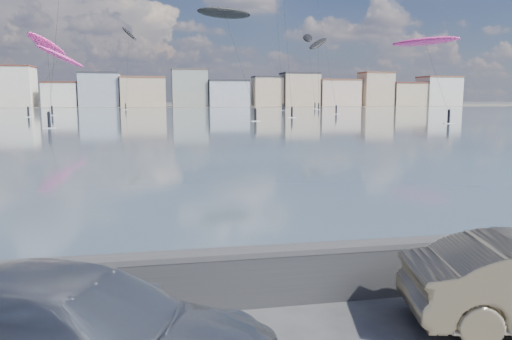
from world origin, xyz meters
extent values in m
cube|color=#3E495C|center=(0.00, 91.50, 0.01)|extent=(500.00, 177.00, 0.00)
cube|color=#4C473D|center=(0.00, 200.00, 0.01)|extent=(500.00, 60.00, 0.00)
cube|color=#28282B|center=(0.00, 2.70, 0.45)|extent=(400.00, 0.35, 0.90)
cylinder|color=#28282B|center=(0.00, 2.70, 0.90)|extent=(400.00, 0.36, 0.36)
cube|color=silver|center=(-51.50, 186.00, 7.00)|extent=(15.00, 12.00, 14.00)
cube|color=#562D23|center=(-51.50, 186.00, 14.30)|extent=(15.30, 12.24, 0.60)
cube|color=white|center=(-35.00, 186.00, 4.25)|extent=(12.00, 10.00, 8.50)
cube|color=#562D23|center=(-35.00, 186.00, 8.80)|extent=(12.24, 10.20, 0.60)
cube|color=#9EA8B7|center=(-21.50, 186.00, 6.00)|extent=(14.00, 11.00, 12.00)
cube|color=#2D2D33|center=(-21.50, 186.00, 12.30)|extent=(14.28, 11.22, 0.60)
cube|color=#CCB293|center=(-6.00, 186.00, 5.25)|extent=(16.00, 13.00, 10.50)
cube|color=brown|center=(-6.00, 186.00, 10.80)|extent=(16.32, 13.26, 0.60)
cube|color=gray|center=(11.00, 186.00, 6.75)|extent=(13.00, 10.00, 13.50)
cube|color=#4C423D|center=(11.00, 186.00, 13.80)|extent=(13.26, 10.20, 0.60)
cube|color=#B2B7C6|center=(25.50, 186.00, 4.75)|extent=(15.00, 12.00, 9.50)
cube|color=#2D2D33|center=(25.50, 186.00, 9.80)|extent=(15.30, 12.24, 0.60)
cube|color=#CCB293|center=(41.00, 186.00, 5.50)|extent=(11.00, 9.00, 11.00)
cube|color=#2D2D33|center=(41.00, 186.00, 11.30)|extent=(11.22, 9.18, 0.60)
cube|color=#CCB293|center=(54.00, 186.00, 6.25)|extent=(14.00, 11.00, 12.50)
cube|color=#2D2D33|center=(54.00, 186.00, 12.80)|extent=(14.28, 11.22, 0.60)
cube|color=beige|center=(69.50, 186.00, 5.00)|extent=(16.00, 12.00, 10.00)
cube|color=brown|center=(69.50, 186.00, 10.30)|extent=(16.32, 12.24, 0.60)
cube|color=#CCB293|center=(86.00, 186.00, 6.50)|extent=(12.00, 10.00, 13.00)
cube|color=brown|center=(86.00, 186.00, 13.30)|extent=(12.24, 10.20, 0.60)
cube|color=beige|center=(99.50, 186.00, 4.50)|extent=(14.00, 11.00, 9.00)
cube|color=brown|center=(99.50, 186.00, 9.30)|extent=(14.28, 11.22, 0.60)
cube|color=white|center=(114.00, 186.00, 5.75)|extent=(15.00, 12.00, 11.50)
cube|color=brown|center=(114.00, 186.00, 11.80)|extent=(15.30, 12.24, 0.60)
imported|color=#A6A9AD|center=(-1.87, 0.47, 0.76)|extent=(5.68, 4.09, 1.53)
ellipsoid|color=black|center=(47.44, 154.26, 22.65)|extent=(5.29, 11.13, 4.90)
cube|color=white|center=(46.86, 143.64, 0.05)|extent=(1.40, 0.42, 0.08)
cylinder|color=black|center=(46.86, 143.64, 0.95)|extent=(0.36, 0.36, 1.70)
sphere|color=black|center=(46.86, 143.64, 1.85)|extent=(0.28, 0.28, 0.28)
cylinder|color=black|center=(47.15, 148.95, 11.97)|extent=(0.61, 10.65, 21.36)
ellipsoid|color=#E5338C|center=(-20.59, 106.49, 12.03)|extent=(10.19, 5.92, 5.18)
cube|color=white|center=(-23.93, 91.37, 0.05)|extent=(1.40, 0.42, 0.08)
cylinder|color=black|center=(-23.93, 91.37, 0.95)|extent=(0.36, 0.36, 1.70)
sphere|color=black|center=(-23.93, 91.37, 1.85)|extent=(0.28, 0.28, 0.28)
cylinder|color=black|center=(-22.26, 98.93, 6.66)|extent=(3.37, 15.14, 10.75)
cube|color=white|center=(22.27, 79.94, 0.05)|extent=(1.40, 0.42, 0.08)
cylinder|color=black|center=(22.27, 79.94, 0.95)|extent=(0.36, 0.36, 1.70)
sphere|color=black|center=(22.27, 79.94, 1.85)|extent=(0.28, 0.28, 0.28)
cylinder|color=black|center=(21.68, 83.47, 18.46)|extent=(1.21, 7.09, 34.32)
ellipsoid|color=#E5338C|center=(-23.56, 109.15, 14.53)|extent=(8.33, 8.89, 6.07)
cube|color=white|center=(-21.47, 99.60, 0.05)|extent=(1.40, 0.42, 0.08)
cylinder|color=black|center=(-21.47, 99.60, 0.95)|extent=(0.36, 0.36, 1.70)
sphere|color=black|center=(-21.47, 99.60, 1.85)|extent=(0.28, 0.28, 0.28)
cylinder|color=black|center=(-22.51, 104.38, 7.92)|extent=(2.13, 9.59, 13.25)
cube|color=white|center=(-13.31, 56.07, 0.05)|extent=(1.40, 0.42, 0.08)
cylinder|color=black|center=(-13.31, 56.07, 0.95)|extent=(0.36, 0.36, 1.70)
sphere|color=black|center=(-13.31, 56.07, 1.85)|extent=(0.28, 0.28, 0.28)
ellipsoid|color=black|center=(10.53, 80.44, 17.57)|extent=(10.40, 6.02, 2.19)
cube|color=white|center=(13.50, 68.49, 0.05)|extent=(1.40, 0.42, 0.08)
cylinder|color=black|center=(13.50, 68.49, 0.95)|extent=(0.36, 0.36, 1.70)
sphere|color=black|center=(13.50, 68.49, 1.85)|extent=(0.28, 0.28, 0.28)
cylinder|color=black|center=(12.01, 74.46, 9.43)|extent=(3.00, 11.98, 16.29)
ellipsoid|color=black|center=(-9.03, 157.15, 23.01)|extent=(6.23, 7.67, 5.92)
cube|color=white|center=(-9.94, 142.57, 0.05)|extent=(1.40, 0.42, 0.08)
cylinder|color=black|center=(-9.94, 142.57, 0.95)|extent=(0.36, 0.36, 1.70)
sphere|color=black|center=(-9.94, 142.57, 1.85)|extent=(0.28, 0.28, 0.28)
cylinder|color=black|center=(-9.48, 149.86, 12.16)|extent=(0.95, 14.61, 21.73)
cube|color=white|center=(36.12, 95.38, 0.05)|extent=(1.40, 0.42, 0.08)
cylinder|color=black|center=(36.12, 95.38, 0.95)|extent=(0.36, 0.36, 1.70)
sphere|color=black|center=(36.12, 95.38, 1.85)|extent=(0.28, 0.28, 0.28)
cylinder|color=black|center=(34.81, 102.07, 19.24)|extent=(2.66, 13.41, 35.90)
ellipsoid|color=black|center=(46.59, 140.70, 19.43)|extent=(9.37, 9.58, 5.30)
cube|color=white|center=(44.54, 132.94, 0.05)|extent=(1.40, 0.42, 0.08)
cylinder|color=black|center=(44.54, 132.94, 0.95)|extent=(0.36, 0.36, 1.70)
sphere|color=black|center=(44.54, 132.94, 1.85)|extent=(0.28, 0.28, 0.28)
cylinder|color=black|center=(45.56, 136.82, 10.36)|extent=(2.08, 7.80, 18.14)
ellipsoid|color=#E5338C|center=(40.24, 67.65, 12.19)|extent=(9.50, 9.69, 1.68)
cube|color=white|center=(38.11, 56.61, 0.05)|extent=(1.40, 0.42, 0.08)
cylinder|color=black|center=(38.11, 56.61, 0.95)|extent=(0.36, 0.36, 1.70)
sphere|color=black|center=(38.11, 56.61, 1.85)|extent=(0.28, 0.28, 0.28)
cylinder|color=black|center=(39.18, 62.13, 6.75)|extent=(2.17, 11.07, 10.91)
cube|color=white|center=(32.41, 126.75, 0.05)|extent=(1.40, 0.42, 0.08)
cylinder|color=black|center=(32.41, 126.75, 0.95)|extent=(0.36, 0.36, 1.70)
sphere|color=black|center=(32.41, 126.75, 1.85)|extent=(0.28, 0.28, 0.28)
cylinder|color=black|center=(32.38, 131.39, 16.92)|extent=(0.09, 9.30, 31.24)
camera|label=1|loc=(-0.85, -5.46, 3.61)|focal=35.00mm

